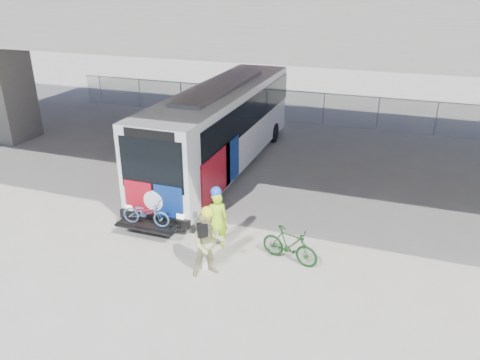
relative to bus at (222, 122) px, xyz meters
The scene contains 9 objects.
ground 4.85m from the bus, 62.75° to the right, with size 160.00×160.00×0.00m, color #9E9991.
bus is the anchor object (origin of this frame).
overpass 4.87m from the bus, ahead, with size 40.00×16.00×7.95m.
chainlink_fence 8.39m from the bus, 76.16° to the left, with size 30.00×0.06×30.00m.
brick_buildings 44.58m from the bus, 85.83° to the left, with size 54.00×22.00×12.00m.
bollard 8.03m from the bus, 72.13° to the right, with size 0.31×0.31×1.19m.
cyclist_hivis 6.84m from the bus, 69.76° to the right, with size 0.82×0.72×2.06m.
cyclist_tan 8.30m from the bus, 71.05° to the right, with size 1.20×1.16×2.14m.
bike_parked 8.05m from the bus, 53.79° to the right, with size 0.52×1.82×1.10m, color #123A15.
Camera 1 is at (5.28, -14.16, 7.77)m, focal length 35.00 mm.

